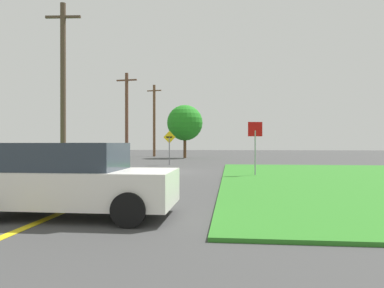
{
  "coord_description": "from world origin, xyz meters",
  "views": [
    {
      "loc": [
        3.89,
        -19.88,
        1.62
      ],
      "look_at": [
        1.31,
        4.28,
        1.54
      ],
      "focal_mm": 33.94,
      "sensor_mm": 36.0,
      "label": 1
    }
  ],
  "objects_px": {
    "oak_tree_left": "(185,123)",
    "utility_pole_far": "(154,120)",
    "utility_pole_near": "(63,86)",
    "direction_sign": "(169,144)",
    "parked_car_near_building": "(90,155)",
    "car_behind_on_main_road": "(72,180)",
    "stop_sign": "(255,139)",
    "utility_pole_mid": "(127,116)"
  },
  "relations": [
    {
      "from": "car_behind_on_main_road",
      "to": "direction_sign",
      "type": "distance_m",
      "value": 18.39
    },
    {
      "from": "utility_pole_far",
      "to": "oak_tree_left",
      "type": "bearing_deg",
      "value": -44.2
    },
    {
      "from": "stop_sign",
      "to": "direction_sign",
      "type": "distance_m",
      "value": 10.15
    },
    {
      "from": "parked_car_near_building",
      "to": "oak_tree_left",
      "type": "bearing_deg",
      "value": 63.95
    },
    {
      "from": "parked_car_near_building",
      "to": "utility_pole_mid",
      "type": "height_order",
      "value": "utility_pole_mid"
    },
    {
      "from": "oak_tree_left",
      "to": "utility_pole_far",
      "type": "bearing_deg",
      "value": 135.8
    },
    {
      "from": "stop_sign",
      "to": "utility_pole_far",
      "type": "relative_size",
      "value": 0.31
    },
    {
      "from": "car_behind_on_main_road",
      "to": "direction_sign",
      "type": "height_order",
      "value": "direction_sign"
    },
    {
      "from": "utility_pole_far",
      "to": "oak_tree_left",
      "type": "height_order",
      "value": "utility_pole_far"
    },
    {
      "from": "car_behind_on_main_road",
      "to": "direction_sign",
      "type": "bearing_deg",
      "value": 92.9
    },
    {
      "from": "utility_pole_near",
      "to": "utility_pole_mid",
      "type": "distance_m",
      "value": 12.25
    },
    {
      "from": "utility_pole_mid",
      "to": "direction_sign",
      "type": "xyz_separation_m",
      "value": [
        4.29,
        -3.77,
        -2.34
      ]
    },
    {
      "from": "utility_pole_far",
      "to": "car_behind_on_main_road",
      "type": "bearing_deg",
      "value": -80.97
    },
    {
      "from": "car_behind_on_main_road",
      "to": "oak_tree_left",
      "type": "distance_m",
      "value": 30.48
    },
    {
      "from": "stop_sign",
      "to": "parked_car_near_building",
      "type": "xyz_separation_m",
      "value": [
        -10.66,
        6.2,
        -1.01
      ]
    },
    {
      "from": "stop_sign",
      "to": "utility_pole_near",
      "type": "height_order",
      "value": "utility_pole_near"
    },
    {
      "from": "parked_car_near_building",
      "to": "direction_sign",
      "type": "distance_m",
      "value": 5.59
    },
    {
      "from": "car_behind_on_main_road",
      "to": "oak_tree_left",
      "type": "relative_size",
      "value": 0.79
    },
    {
      "from": "parked_car_near_building",
      "to": "car_behind_on_main_road",
      "type": "height_order",
      "value": "same"
    },
    {
      "from": "stop_sign",
      "to": "utility_pole_mid",
      "type": "height_order",
      "value": "utility_pole_mid"
    },
    {
      "from": "utility_pole_near",
      "to": "direction_sign",
      "type": "bearing_deg",
      "value": 64.63
    },
    {
      "from": "direction_sign",
      "to": "utility_pole_far",
      "type": "bearing_deg",
      "value": 105.8
    },
    {
      "from": "car_behind_on_main_road",
      "to": "utility_pole_near",
      "type": "relative_size",
      "value": 0.51
    },
    {
      "from": "utility_pole_far",
      "to": "utility_pole_mid",
      "type": "bearing_deg",
      "value": -88.86
    },
    {
      "from": "utility_pole_near",
      "to": "utility_pole_far",
      "type": "distance_m",
      "value": 24.48
    },
    {
      "from": "parked_car_near_building",
      "to": "utility_pole_far",
      "type": "relative_size",
      "value": 0.54
    },
    {
      "from": "stop_sign",
      "to": "utility_pole_far",
      "type": "height_order",
      "value": "utility_pole_far"
    },
    {
      "from": "direction_sign",
      "to": "stop_sign",
      "type": "bearing_deg",
      "value": -56.48
    },
    {
      "from": "utility_pole_near",
      "to": "utility_pole_far",
      "type": "xyz_separation_m",
      "value": [
        -0.52,
        24.47,
        -0.15
      ]
    },
    {
      "from": "utility_pole_mid",
      "to": "utility_pole_far",
      "type": "xyz_separation_m",
      "value": [
        -0.24,
        12.23,
        0.45
      ]
    },
    {
      "from": "car_behind_on_main_road",
      "to": "stop_sign",
      "type": "bearing_deg",
      "value": 64.72
    },
    {
      "from": "parked_car_near_building",
      "to": "utility_pole_mid",
      "type": "distance_m",
      "value": 6.81
    },
    {
      "from": "utility_pole_far",
      "to": "direction_sign",
      "type": "bearing_deg",
      "value": -74.2
    },
    {
      "from": "utility_pole_near",
      "to": "oak_tree_left",
      "type": "bearing_deg",
      "value": 79.9
    },
    {
      "from": "stop_sign",
      "to": "oak_tree_left",
      "type": "height_order",
      "value": "oak_tree_left"
    },
    {
      "from": "utility_pole_far",
      "to": "stop_sign",
      "type": "bearing_deg",
      "value": -67.5
    },
    {
      "from": "oak_tree_left",
      "to": "direction_sign",
      "type": "bearing_deg",
      "value": -88.2
    },
    {
      "from": "utility_pole_near",
      "to": "utility_pole_far",
      "type": "height_order",
      "value": "utility_pole_near"
    },
    {
      "from": "direction_sign",
      "to": "oak_tree_left",
      "type": "xyz_separation_m",
      "value": [
        -0.38,
        11.97,
        2.18
      ]
    },
    {
      "from": "parked_car_near_building",
      "to": "direction_sign",
      "type": "bearing_deg",
      "value": 16.22
    },
    {
      "from": "parked_car_near_building",
      "to": "oak_tree_left",
      "type": "relative_size",
      "value": 0.82
    },
    {
      "from": "stop_sign",
      "to": "oak_tree_left",
      "type": "xyz_separation_m",
      "value": [
        -5.98,
        20.42,
        1.9
      ]
    }
  ]
}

